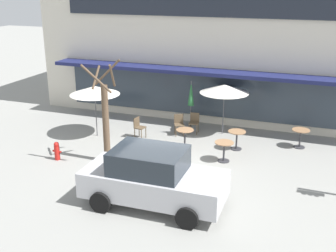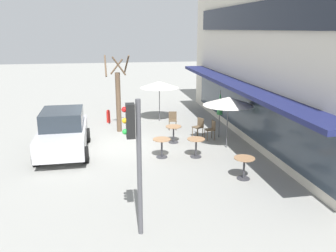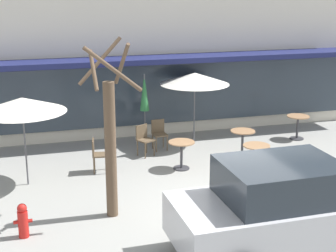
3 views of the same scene
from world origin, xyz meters
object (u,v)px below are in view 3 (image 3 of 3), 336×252
(cafe_table_near_wall, at_px, (256,154))
(patio_umbrella_corner_open, at_px, (144,93))
(parked_sedan, at_px, (284,207))
(cafe_table_mid_patio, at_px, (298,123))
(cafe_table_by_tree, at_px, (243,139))
(street_tree, at_px, (110,138))
(cafe_chair_0, at_px, (144,138))
(cafe_chair_2, at_px, (97,153))
(cafe_chair_1, at_px, (159,132))
(patio_umbrella_green_folded, at_px, (195,79))
(patio_umbrella_cream_folded, at_px, (22,105))
(cafe_table_streetside, at_px, (181,150))
(fire_hydrant, at_px, (23,220))

(cafe_table_near_wall, bearing_deg, patio_umbrella_corner_open, 126.13)
(patio_umbrella_corner_open, distance_m, parked_sedan, 7.05)
(cafe_table_mid_patio, xyz_separation_m, parked_sedan, (-3.82, -6.25, 0.36))
(cafe_table_by_tree, height_order, street_tree, street_tree)
(cafe_table_mid_patio, distance_m, cafe_chair_0, 5.05)
(cafe_table_near_wall, distance_m, cafe_chair_2, 4.14)
(cafe_chair_2, bearing_deg, cafe_chair_1, 34.69)
(patio_umbrella_green_folded, height_order, cafe_chair_2, patio_umbrella_green_folded)
(cafe_table_near_wall, relative_size, patio_umbrella_cream_folded, 0.35)
(cafe_chair_2, height_order, street_tree, street_tree)
(patio_umbrella_green_folded, distance_m, cafe_chair_0, 2.43)
(cafe_table_mid_patio, distance_m, patio_umbrella_green_folded, 3.65)
(cafe_table_mid_patio, bearing_deg, cafe_table_near_wall, -136.87)
(cafe_table_streetside, bearing_deg, patio_umbrella_green_folded, 63.32)
(cafe_chair_2, xyz_separation_m, street_tree, (-0.08, -2.68, 1.20))
(cafe_table_near_wall, height_order, street_tree, street_tree)
(cafe_table_by_tree, xyz_separation_m, fire_hydrant, (-6.09, -3.33, -0.16))
(cafe_table_near_wall, xyz_separation_m, cafe_chair_2, (-3.97, 1.19, 0.01))
(cafe_table_mid_patio, relative_size, patio_umbrella_corner_open, 0.35)
(cafe_chair_2, bearing_deg, parked_sedan, -61.86)
(cafe_table_streetside, distance_m, patio_umbrella_cream_folded, 4.25)
(cafe_table_streetside, xyz_separation_m, cafe_table_mid_patio, (4.34, 1.58, 0.00))
(cafe_chair_2, height_order, parked_sedan, parked_sedan)
(cafe_table_by_tree, height_order, patio_umbrella_cream_folded, patio_umbrella_cream_folded)
(cafe_table_mid_patio, distance_m, cafe_chair_2, 6.63)
(cafe_table_by_tree, distance_m, patio_umbrella_cream_folded, 6.18)
(cafe_table_near_wall, height_order, cafe_chair_1, cafe_chair_1)
(cafe_chair_1, distance_m, street_tree, 4.76)
(cafe_table_streetside, relative_size, street_tree, 0.20)
(cafe_table_by_tree, distance_m, cafe_chair_2, 4.17)
(patio_umbrella_green_folded, bearing_deg, street_tree, -126.98)
(patio_umbrella_green_folded, distance_m, patio_umbrella_corner_open, 1.58)
(cafe_table_near_wall, bearing_deg, patio_umbrella_green_folded, 103.95)
(patio_umbrella_green_folded, height_order, cafe_chair_1, patio_umbrella_green_folded)
(patio_umbrella_corner_open, xyz_separation_m, cafe_chair_2, (-1.72, -1.89, -1.10))
(fire_hydrant, bearing_deg, patio_umbrella_cream_folded, 87.34)
(patio_umbrella_green_folded, distance_m, cafe_chair_1, 1.95)
(patio_umbrella_cream_folded, height_order, cafe_chair_0, patio_umbrella_cream_folded)
(cafe_chair_1, bearing_deg, cafe_table_streetside, -85.28)
(cafe_table_near_wall, bearing_deg, street_tree, -159.75)
(cafe_table_streetside, height_order, patio_umbrella_corner_open, patio_umbrella_corner_open)
(cafe_chair_0, distance_m, cafe_chair_2, 1.77)
(cafe_table_by_tree, distance_m, patio_umbrella_corner_open, 3.21)
(cafe_table_streetside, distance_m, patio_umbrella_corner_open, 2.57)
(cafe_table_streetside, xyz_separation_m, parked_sedan, (0.52, -4.67, 0.36))
(parked_sedan, xyz_separation_m, fire_hydrant, (-4.62, 1.86, -0.53))
(street_tree, relative_size, fire_hydrant, 5.32)
(parked_sedan, bearing_deg, patio_umbrella_green_folded, 85.42)
(cafe_table_streetside, height_order, cafe_table_by_tree, same)
(cafe_table_streetside, relative_size, cafe_chair_0, 0.85)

